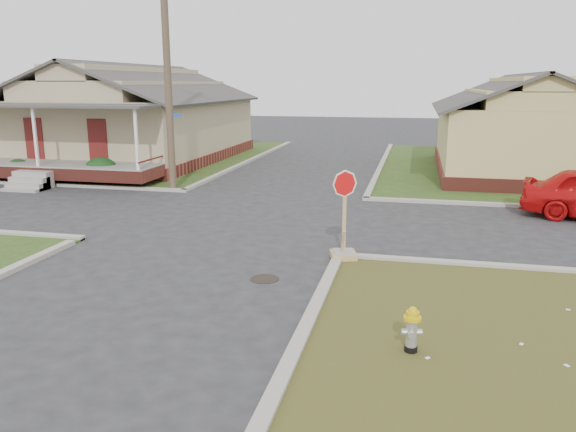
# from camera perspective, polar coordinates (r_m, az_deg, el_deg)

# --- Properties ---
(ground) EXTENTS (120.00, 120.00, 0.00)m
(ground) POSITION_cam_1_polar(r_m,az_deg,el_deg) (13.66, -10.81, -4.92)
(ground) COLOR #28282A
(ground) RESTS_ON ground
(verge_far_left) EXTENTS (19.00, 19.00, 0.05)m
(verge_far_left) POSITION_cam_1_polar(r_m,az_deg,el_deg) (35.27, -18.62, 5.84)
(verge_far_left) COLOR #2A4418
(verge_far_left) RESTS_ON ground
(curbs) EXTENTS (80.00, 40.00, 0.12)m
(curbs) POSITION_cam_1_polar(r_m,az_deg,el_deg) (18.16, -4.53, -0.14)
(curbs) COLOR #A29D92
(curbs) RESTS_ON ground
(manhole) EXTENTS (0.64, 0.64, 0.01)m
(manhole) POSITION_cam_1_polar(r_m,az_deg,el_deg) (12.50, -2.39, -6.40)
(manhole) COLOR black
(manhole) RESTS_ON ground
(corner_house) EXTENTS (10.10, 15.50, 5.30)m
(corner_house) POSITION_cam_1_polar(r_m,az_deg,el_deg) (32.44, -15.54, 9.45)
(corner_house) COLOR maroon
(corner_house) RESTS_ON ground
(side_house_yellow) EXTENTS (7.60, 11.60, 4.70)m
(side_house_yellow) POSITION_cam_1_polar(r_m,az_deg,el_deg) (28.79, 22.45, 8.32)
(side_house_yellow) COLOR maroon
(side_house_yellow) RESTS_ON ground
(utility_pole) EXTENTS (1.80, 0.28, 9.00)m
(utility_pole) POSITION_cam_1_polar(r_m,az_deg,el_deg) (22.83, -12.15, 14.17)
(utility_pole) COLOR #493A2A
(utility_pole) RESTS_ON ground
(fire_hydrant) EXTENTS (0.28, 0.28, 0.76)m
(fire_hydrant) POSITION_cam_1_polar(r_m,az_deg,el_deg) (9.26, 12.48, -10.95)
(fire_hydrant) COLOR black
(fire_hydrant) RESTS_ON ground
(stop_sign) EXTENTS (0.62, 0.60, 2.19)m
(stop_sign) POSITION_cam_1_polar(r_m,az_deg,el_deg) (13.72, 5.68, -2.38)
(stop_sign) COLOR tan
(stop_sign) RESTS_ON ground
(hedge_left) EXTENTS (1.26, 1.03, 0.96)m
(hedge_left) POSITION_cam_1_polar(r_m,az_deg,el_deg) (27.68, -25.68, 4.38)
(hedge_left) COLOR black
(hedge_left) RESTS_ON verge_far_left
(hedge_right) EXTENTS (1.45, 1.19, 1.11)m
(hedge_right) POSITION_cam_1_polar(r_m,az_deg,el_deg) (25.22, -18.44, 4.43)
(hedge_right) COLOR black
(hedge_right) RESTS_ON verge_far_left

